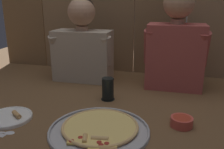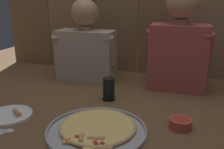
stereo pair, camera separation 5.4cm
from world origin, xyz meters
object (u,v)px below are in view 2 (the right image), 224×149
Objects in this scene: dinner_plate at (10,115)px; diner_right at (179,43)px; drinking_glass at (109,89)px; diner_left at (86,43)px; dipping_bowl at (180,123)px; pizza_tray at (97,128)px.

diner_right is (0.74, 0.65, 0.28)m from dinner_plate.
diner_left is (-0.26, 0.30, 0.20)m from drinking_glass.
diner_right reaches higher than dipping_bowl.
pizza_tray is 0.78× the size of diner_left.
dinner_plate is 1.02m from diner_right.
drinking_glass is 0.20× the size of diner_right.
dinner_plate is 0.39× the size of diner_left.
pizza_tray is 0.35m from drinking_glass.
diner_left is (0.13, 0.65, 0.25)m from dinner_plate.
pizza_tray is 0.37m from dipping_bowl.
dipping_bowl is at bearing -84.81° from diner_right.
dinner_plate reaches higher than pizza_tray.
dipping_bowl is 0.18× the size of diner_left.
diner_left is 0.61m from diner_right.
diner_left is at bearing 78.57° from dinner_plate.
dinner_plate is 1.72× the size of drinking_glass.
drinking_glass is at bearing 99.21° from pizza_tray.
pizza_tray is at bearing -64.09° from diner_left.
dinner_plate is 0.71m from diner_left.
drinking_glass is at bearing 151.82° from dipping_bowl.
diner_right is at bearing 41.00° from drinking_glass.
pizza_tray is 0.70× the size of diner_right.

